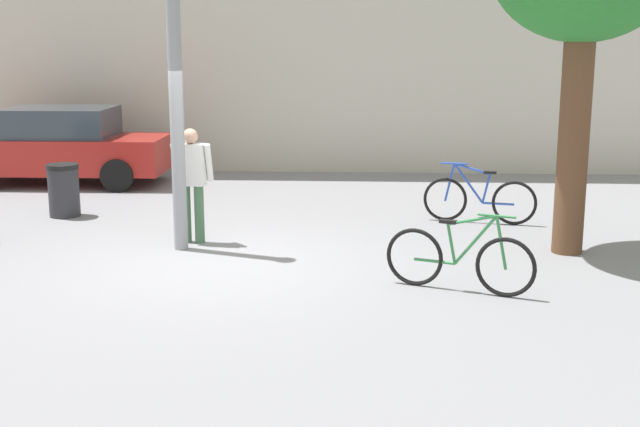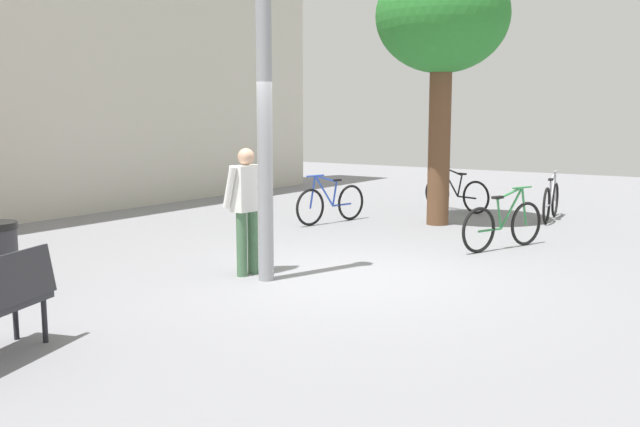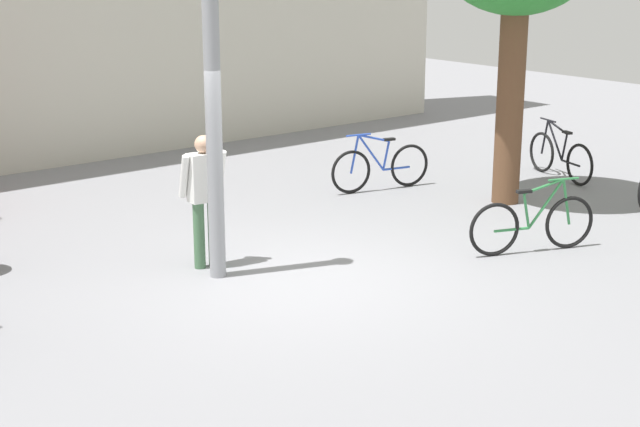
{
  "view_description": "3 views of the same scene",
  "coord_description": "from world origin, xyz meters",
  "px_view_note": "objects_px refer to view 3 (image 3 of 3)",
  "views": [
    {
      "loc": [
        1.87,
        -10.58,
        2.98
      ],
      "look_at": [
        1.27,
        0.54,
        0.58
      ],
      "focal_mm": 46.79,
      "sensor_mm": 36.0,
      "label": 1
    },
    {
      "loc": [
        -7.48,
        -4.66,
        2.09
      ],
      "look_at": [
        0.83,
        0.97,
        0.66
      ],
      "focal_mm": 38.8,
      "sensor_mm": 36.0,
      "label": 2
    },
    {
      "loc": [
        -6.73,
        -8.6,
        3.88
      ],
      "look_at": [
        0.7,
        0.52,
        0.59
      ],
      "focal_mm": 53.97,
      "sensor_mm": 36.0,
      "label": 3
    }
  ],
  "objects_px": {
    "bicycle_blue": "(380,167)",
    "bicycle_green": "(533,224)",
    "person_by_lamppost": "(205,192)",
    "bicycle_black": "(560,156)",
    "lamppost": "(213,89)"
  },
  "relations": [
    {
      "from": "lamppost",
      "to": "person_by_lamppost",
      "type": "relative_size",
      "value": 2.57
    },
    {
      "from": "person_by_lamppost",
      "to": "bicycle_blue",
      "type": "bearing_deg",
      "value": 19.38
    },
    {
      "from": "bicycle_black",
      "to": "person_by_lamppost",
      "type": "bearing_deg",
      "value": -178.63
    },
    {
      "from": "person_by_lamppost",
      "to": "bicycle_green",
      "type": "bearing_deg",
      "value": -31.1
    },
    {
      "from": "bicycle_blue",
      "to": "bicycle_green",
      "type": "bearing_deg",
      "value": -100.84
    },
    {
      "from": "bicycle_blue",
      "to": "lamppost",
      "type": "bearing_deg",
      "value": -156.6
    },
    {
      "from": "person_by_lamppost",
      "to": "bicycle_black",
      "type": "height_order",
      "value": "person_by_lamppost"
    },
    {
      "from": "person_by_lamppost",
      "to": "bicycle_black",
      "type": "bearing_deg",
      "value": 1.37
    },
    {
      "from": "person_by_lamppost",
      "to": "bicycle_blue",
      "type": "relative_size",
      "value": 0.94
    },
    {
      "from": "bicycle_black",
      "to": "bicycle_blue",
      "type": "relative_size",
      "value": 0.98
    },
    {
      "from": "bicycle_blue",
      "to": "person_by_lamppost",
      "type": "bearing_deg",
      "value": -160.62
    },
    {
      "from": "lamppost",
      "to": "bicycle_blue",
      "type": "distance_m",
      "value": 5.19
    },
    {
      "from": "lamppost",
      "to": "bicycle_black",
      "type": "xyz_separation_m",
      "value": [
        7.38,
        0.57,
        -1.9
      ]
    },
    {
      "from": "bicycle_black",
      "to": "bicycle_green",
      "type": "relative_size",
      "value": 1.02
    },
    {
      "from": "bicycle_green",
      "to": "bicycle_blue",
      "type": "bearing_deg",
      "value": 79.16
    }
  ]
}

